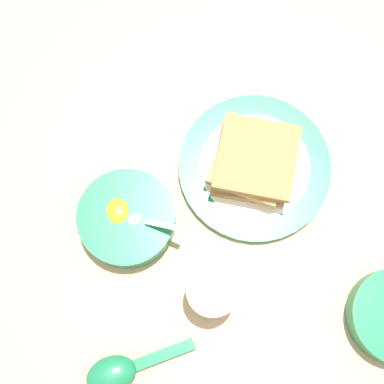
{
  "coord_description": "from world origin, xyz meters",
  "views": [
    {
      "loc": [
        0.02,
        0.05,
        0.73
      ],
      "look_at": [
        -0.07,
        -0.1,
        0.02
      ],
      "focal_mm": 50.0,
      "sensor_mm": 36.0,
      "label": 1
    }
  ],
  "objects_px": {
    "egg_bowl": "(127,218)",
    "drinking_cup": "(212,291)",
    "toast_plate": "(254,167)",
    "soup_spoon": "(119,372)",
    "toast_sandwich": "(254,160)"
  },
  "relations": [
    {
      "from": "egg_bowl",
      "to": "drinking_cup",
      "type": "bearing_deg",
      "value": 109.67
    },
    {
      "from": "egg_bowl",
      "to": "drinking_cup",
      "type": "relative_size",
      "value": 1.93
    },
    {
      "from": "toast_plate",
      "to": "drinking_cup",
      "type": "relative_size",
      "value": 3.16
    },
    {
      "from": "soup_spoon",
      "to": "toast_sandwich",
      "type": "bearing_deg",
      "value": -152.4
    },
    {
      "from": "egg_bowl",
      "to": "toast_sandwich",
      "type": "height_order",
      "value": "egg_bowl"
    },
    {
      "from": "soup_spoon",
      "to": "drinking_cup",
      "type": "xyz_separation_m",
      "value": [
        -0.15,
        -0.03,
        0.02
      ]
    },
    {
      "from": "toast_plate",
      "to": "soup_spoon",
      "type": "height_order",
      "value": "soup_spoon"
    },
    {
      "from": "toast_sandwich",
      "to": "egg_bowl",
      "type": "bearing_deg",
      "value": -5.58
    },
    {
      "from": "toast_sandwich",
      "to": "drinking_cup",
      "type": "relative_size",
      "value": 2.19
    },
    {
      "from": "toast_plate",
      "to": "toast_sandwich",
      "type": "xyz_separation_m",
      "value": [
        0.0,
        -0.0,
        0.03
      ]
    },
    {
      "from": "toast_plate",
      "to": "soup_spoon",
      "type": "relative_size",
      "value": 1.46
    },
    {
      "from": "soup_spoon",
      "to": "drinking_cup",
      "type": "relative_size",
      "value": 2.17
    },
    {
      "from": "toast_plate",
      "to": "drinking_cup",
      "type": "xyz_separation_m",
      "value": [
        0.14,
        0.12,
        0.03
      ]
    },
    {
      "from": "soup_spoon",
      "to": "toast_plate",
      "type": "bearing_deg",
      "value": -153.08
    },
    {
      "from": "toast_sandwich",
      "to": "drinking_cup",
      "type": "distance_m",
      "value": 0.18
    }
  ]
}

